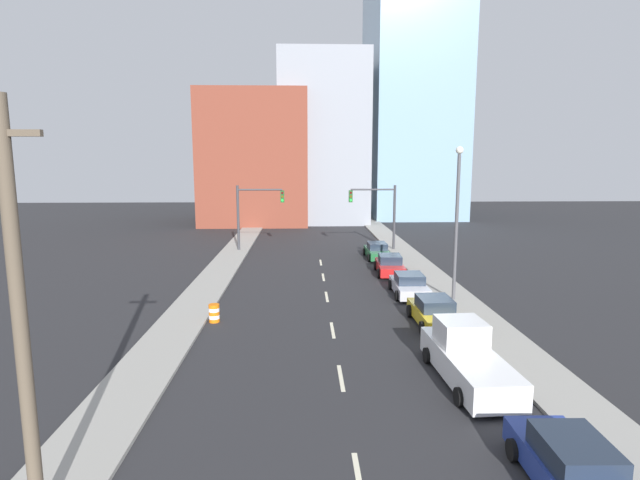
# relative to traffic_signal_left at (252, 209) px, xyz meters

# --- Properties ---
(sidewalk_left) EXTENTS (2.53, 95.77, 0.14)m
(sidewalk_left) POSITION_rel_traffic_signal_left_xyz_m (-1.58, 5.18, -3.92)
(sidewalk_left) COLOR gray
(sidewalk_left) RESTS_ON ground
(sidewalk_right) EXTENTS (2.53, 95.77, 0.14)m
(sidewalk_right) POSITION_rel_traffic_signal_left_xyz_m (14.03, 5.18, -3.92)
(sidewalk_right) COLOR gray
(sidewalk_right) RESTS_ON ground
(lane_stripe_at_8m) EXTENTS (0.16, 2.40, 0.01)m
(lane_stripe_at_8m) POSITION_rel_traffic_signal_left_xyz_m (6.23, -34.26, -3.99)
(lane_stripe_at_8m) COLOR beige
(lane_stripe_at_8m) RESTS_ON ground
(lane_stripe_at_15m) EXTENTS (0.16, 2.40, 0.01)m
(lane_stripe_at_15m) POSITION_rel_traffic_signal_left_xyz_m (6.23, -28.00, -3.99)
(lane_stripe_at_15m) COLOR beige
(lane_stripe_at_15m) RESTS_ON ground
(lane_stripe_at_20m) EXTENTS (0.16, 2.40, 0.01)m
(lane_stripe_at_20m) POSITION_rel_traffic_signal_left_xyz_m (6.23, -22.44, -3.99)
(lane_stripe_at_20m) COLOR beige
(lane_stripe_at_20m) RESTS_ON ground
(lane_stripe_at_26m) EXTENTS (0.16, 2.40, 0.01)m
(lane_stripe_at_26m) POSITION_rel_traffic_signal_left_xyz_m (6.23, -16.23, -3.99)
(lane_stripe_at_26m) COLOR beige
(lane_stripe_at_26m) RESTS_ON ground
(lane_stripe_at_32m) EXTENTS (0.16, 2.40, 0.01)m
(lane_stripe_at_32m) POSITION_rel_traffic_signal_left_xyz_m (6.23, -10.94, -3.99)
(lane_stripe_at_32m) COLOR beige
(lane_stripe_at_32m) RESTS_ON ground
(lane_stripe_at_37m) EXTENTS (0.16, 2.40, 0.01)m
(lane_stripe_at_37m) POSITION_rel_traffic_signal_left_xyz_m (6.23, -5.60, -3.99)
(lane_stripe_at_37m) COLOR beige
(lane_stripe_at_37m) RESTS_ON ground
(building_brick_left) EXTENTS (14.00, 16.00, 17.35)m
(building_brick_left) POSITION_rel_traffic_signal_left_xyz_m (-1.63, 23.83, 4.68)
(building_brick_left) COLOR brown
(building_brick_left) RESTS_ON ground
(building_office_center) EXTENTS (12.00, 20.00, 22.58)m
(building_office_center) POSITION_rel_traffic_signal_left_xyz_m (7.58, 27.83, 7.30)
(building_office_center) COLOR gray
(building_office_center) RESTS_ON ground
(building_glass_right) EXTENTS (13.00, 20.00, 39.77)m
(building_glass_right) POSITION_rel_traffic_signal_left_xyz_m (21.44, 31.83, 15.89)
(building_glass_right) COLOR #7A9EB7
(building_glass_right) RESTS_ON ground
(traffic_signal_left) EXTENTS (4.42, 0.35, 6.15)m
(traffic_signal_left) POSITION_rel_traffic_signal_left_xyz_m (0.00, 0.00, 0.00)
(traffic_signal_left) COLOR #38383D
(traffic_signal_left) RESTS_ON ground
(traffic_signal_right) EXTENTS (4.42, 0.35, 6.15)m
(traffic_signal_right) POSITION_rel_traffic_signal_left_xyz_m (12.08, 0.00, 0.00)
(traffic_signal_right) COLOR #38383D
(traffic_signal_right) RESTS_ON ground
(utility_pole_left_near) EXTENTS (1.60, 0.32, 9.69)m
(utility_pole_left_near) POSITION_rel_traffic_signal_left_xyz_m (-1.32, -35.73, 0.97)
(utility_pole_left_near) COLOR brown
(utility_pole_left_near) RESTS_ON ground
(traffic_barrel) EXTENTS (0.56, 0.56, 0.95)m
(traffic_barrel) POSITION_rel_traffic_signal_left_xyz_m (0.10, -20.94, -3.52)
(traffic_barrel) COLOR orange
(traffic_barrel) RESTS_ON ground
(street_lamp) EXTENTS (0.44, 0.44, 9.18)m
(street_lamp) POSITION_rel_traffic_signal_left_xyz_m (13.78, -17.54, 1.28)
(street_lamp) COLOR #4C4C51
(street_lamp) RESTS_ON ground
(sedan_blue) EXTENTS (2.15, 4.74, 1.48)m
(sedan_blue) POSITION_rel_traffic_signal_left_xyz_m (11.55, -35.04, -3.32)
(sedan_blue) COLOR navy
(sedan_blue) RESTS_ON ground
(pickup_truck_white) EXTENTS (2.49, 6.08, 2.14)m
(pickup_truck_white) POSITION_rel_traffic_signal_left_xyz_m (11.04, -28.29, -3.13)
(pickup_truck_white) COLOR silver
(pickup_truck_white) RESTS_ON ground
(sedan_yellow) EXTENTS (2.18, 4.52, 1.45)m
(sedan_yellow) POSITION_rel_traffic_signal_left_xyz_m (11.50, -21.82, -3.33)
(sedan_yellow) COLOR gold
(sedan_yellow) RESTS_ON ground
(sedan_silver) EXTENTS (2.25, 4.41, 1.37)m
(sedan_silver) POSITION_rel_traffic_signal_left_xyz_m (11.45, -15.95, -3.37)
(sedan_silver) COLOR #B2B2BC
(sedan_silver) RESTS_ON ground
(sedan_red) EXTENTS (2.29, 4.60, 1.45)m
(sedan_red) POSITION_rel_traffic_signal_left_xyz_m (11.24, -10.01, -3.33)
(sedan_red) COLOR red
(sedan_red) RESTS_ON ground
(sedan_green) EXTENTS (2.08, 4.66, 1.37)m
(sedan_green) POSITION_rel_traffic_signal_left_xyz_m (11.19, -3.86, -3.37)
(sedan_green) COLOR #1E6033
(sedan_green) RESTS_ON ground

